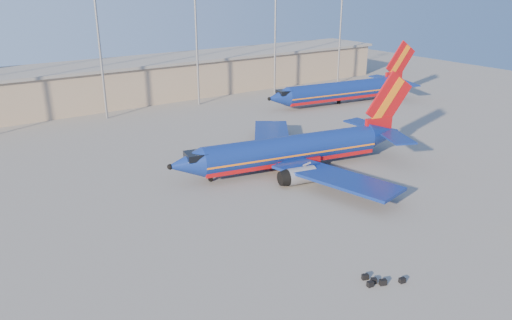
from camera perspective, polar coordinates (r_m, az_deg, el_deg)
name	(u,v)px	position (r m, az deg, el deg)	size (l,w,h in m)	color
ground	(266,192)	(63.20, 1.14, -3.67)	(220.00, 220.00, 0.00)	slate
terminal_building	(153,78)	(115.73, -11.65, 9.17)	(122.00, 16.00, 8.50)	gray
light_mast_row	(149,22)	(101.09, -12.11, 15.19)	(101.60, 1.60, 28.65)	gray
aircraft_main	(296,150)	(70.37, 4.58, 1.17)	(37.33, 35.59, 12.74)	navy
aircraft_second	(343,90)	(109.07, 9.93, 7.85)	(36.90, 14.28, 12.53)	navy
luggage_pile	(379,281)	(46.72, 13.86, -13.26)	(3.42, 2.74, 0.52)	black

